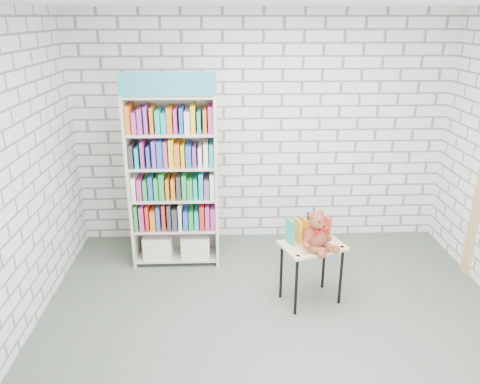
{
  "coord_description": "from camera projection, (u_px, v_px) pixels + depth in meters",
  "views": [
    {
      "loc": [
        -0.47,
        -3.55,
        2.71
      ],
      "look_at": [
        -0.31,
        0.95,
        1.0
      ],
      "focal_mm": 35.0,
      "sensor_mm": 36.0,
      "label": 1
    }
  ],
  "objects": [
    {
      "name": "display_table",
      "position": [
        312.0,
        252.0,
        4.55
      ],
      "size": [
        0.69,
        0.58,
        0.63
      ],
      "color": "tan",
      "rests_on": "ground"
    },
    {
      "name": "room_shell",
      "position": [
        283.0,
        141.0,
        3.66
      ],
      "size": [
        4.52,
        4.02,
        2.81
      ],
      "color": "silver",
      "rests_on": "ground"
    },
    {
      "name": "table_books",
      "position": [
        308.0,
        229.0,
        4.56
      ],
      "size": [
        0.45,
        0.31,
        0.24
      ],
      "color": "teal",
      "rests_on": "display_table"
    },
    {
      "name": "bookshelf",
      "position": [
        174.0,
        180.0,
        5.18
      ],
      "size": [
        0.97,
        0.38,
        2.19
      ],
      "color": "beige",
      "rests_on": "ground"
    },
    {
      "name": "ground",
      "position": [
        277.0,
        330.0,
        4.3
      ],
      "size": [
        4.5,
        4.5,
        0.0
      ],
      "primitive_type": "plane",
      "color": "#495648",
      "rests_on": "ground"
    },
    {
      "name": "teddy_bear",
      "position": [
        317.0,
        235.0,
        4.38
      ],
      "size": [
        0.36,
        0.35,
        0.38
      ],
      "color": "maroon",
      "rests_on": "display_table"
    }
  ]
}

